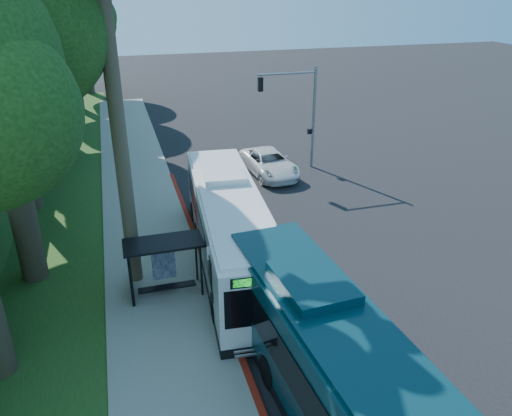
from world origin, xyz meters
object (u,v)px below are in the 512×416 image
object	(u,v)px
bus_shelter	(158,257)
white_bus	(230,226)
teal_bus	(341,377)
pickup	(269,163)

from	to	relation	value
bus_shelter	white_bus	world-z (taller)	white_bus
teal_bus	pickup	size ratio (longest dim) A/B	2.35
bus_shelter	teal_bus	world-z (taller)	teal_bus
bus_shelter	white_bus	xyz separation A→B (m)	(3.47, 1.70, 0.10)
teal_bus	white_bus	bearing A→B (deg)	90.93
white_bus	teal_bus	xyz separation A→B (m)	(0.82, -10.15, 0.05)
white_bus	pickup	size ratio (longest dim) A/B	2.29
teal_bus	pickup	xyz separation A→B (m)	(4.43, 20.68, -1.15)
teal_bus	pickup	world-z (taller)	teal_bus
white_bus	teal_bus	bearing A→B (deg)	-80.65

